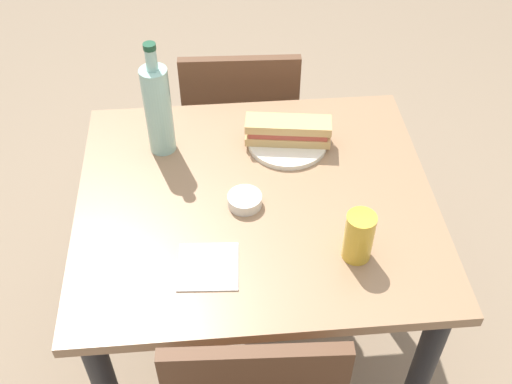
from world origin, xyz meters
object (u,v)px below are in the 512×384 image
baguette_sandwich_near (288,131)px  water_bottle (158,109)px  olive_bowl (245,200)px  chair_far (241,131)px  plate_near (287,142)px  knife_near (284,127)px  beer_glass (359,236)px  dining_table (256,232)px

baguette_sandwich_near → water_bottle: size_ratio=0.73×
baguette_sandwich_near → olive_bowl: bearing=-121.2°
chair_far → plate_near: chair_far is taller
knife_near → beer_glass: bearing=-76.2°
baguette_sandwich_near → olive_bowl: 0.27m
dining_table → baguette_sandwich_near: 0.30m
water_bottle → olive_bowl: 0.34m
chair_far → plate_near: size_ratio=3.84×
dining_table → beer_glass: beer_glass is taller
dining_table → olive_bowl: (-0.03, -0.02, 0.15)m
water_bottle → chair_far: bearing=58.3°
dining_table → beer_glass: 0.36m
beer_glass → olive_bowl: 0.32m
chair_far → water_bottle: size_ratio=2.58×
chair_far → olive_bowl: (-0.03, -0.63, 0.28)m
dining_table → chair_far: chair_far is taller
olive_bowl → plate_near: bearing=58.8°
dining_table → chair_far: size_ratio=1.07×
knife_near → chair_far: bearing=107.2°
plate_near → water_bottle: (-0.35, 0.01, 0.13)m
chair_far → knife_near: (0.11, -0.35, 0.29)m
chair_far → knife_near: bearing=-72.8°
plate_near → beer_glass: 0.43m
baguette_sandwich_near → water_bottle: water_bottle is taller
knife_near → olive_bowl: olive_bowl is taller
dining_table → olive_bowl: 0.16m
dining_table → knife_near: size_ratio=5.46×
knife_near → water_bottle: 0.37m
plate_near → water_bottle: water_bottle is taller
knife_near → beer_glass: (0.12, -0.47, 0.05)m
dining_table → plate_near: size_ratio=4.11×
plate_near → beer_glass: (0.11, -0.41, 0.06)m
olive_bowl → baguette_sandwich_near: bearing=58.8°
plate_near → water_bottle: bearing=177.8°
chair_far → olive_bowl: 0.69m
plate_near → olive_bowl: olive_bowl is taller
chair_far → baguette_sandwich_near: 0.52m
beer_glass → olive_bowl: beer_glass is taller
baguette_sandwich_near → chair_far: bearing=105.4°
dining_table → plate_near: plate_near is taller
chair_far → knife_near: size_ratio=5.10×
chair_far → beer_glass: (0.22, -0.82, 0.34)m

